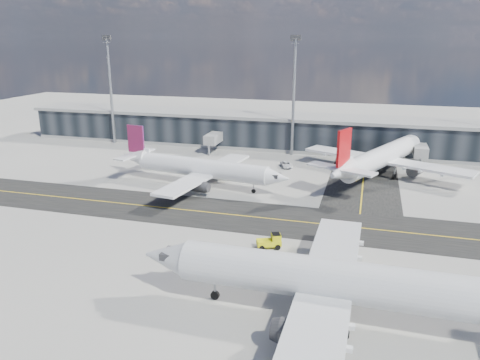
{
  "coord_description": "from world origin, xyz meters",
  "views": [
    {
      "loc": [
        18.39,
        -65.87,
        28.51
      ],
      "look_at": [
        -2.27,
        7.74,
        5.0
      ],
      "focal_mm": 35.0,
      "sensor_mm": 36.0,
      "label": 1
    }
  ],
  "objects": [
    {
      "name": "taxiway_lanes",
      "position": [
        3.91,
        10.74,
        0.01
      ],
      "size": [
        180.0,
        63.0,
        0.03
      ],
      "color": "black",
      "rests_on": "ground"
    },
    {
      "name": "baggage_tug",
      "position": [
        6.35,
        -6.8,
        1.06
      ],
      "size": [
        3.72,
        2.77,
        2.11
      ],
      "rotation": [
        0.0,
        0.0,
        -1.18
      ],
      "color": "yellow",
      "rests_on": "ground"
    },
    {
      "name": "service_van",
      "position": [
        0.8,
        35.8,
        0.64
      ],
      "size": [
        3.68,
        5.09,
        1.29
      ],
      "primitive_type": "imported",
      "rotation": [
        0.0,
        0.0,
        0.37
      ],
      "color": "white",
      "rests_on": "ground"
    },
    {
      "name": "ground",
      "position": [
        0.0,
        0.0,
        0.0
      ],
      "size": [
        300.0,
        300.0,
        0.0
      ],
      "primitive_type": "plane",
      "color": "gray",
      "rests_on": "ground"
    },
    {
      "name": "floodlight_masts",
      "position": [
        0.0,
        48.0,
        15.61
      ],
      "size": [
        102.5,
        0.7,
        28.9
      ],
      "color": "gray",
      "rests_on": "ground"
    },
    {
      "name": "terminal_concourse",
      "position": [
        0.04,
        54.93,
        4.09
      ],
      "size": [
        152.0,
        19.8,
        8.8
      ],
      "color": "black",
      "rests_on": "ground"
    },
    {
      "name": "airliner_redtail",
      "position": [
        21.35,
        34.14,
        4.21
      ],
      "size": [
        35.46,
        41.07,
        12.75
      ],
      "rotation": [
        0.0,
        0.0,
        -0.42
      ],
      "color": "white",
      "rests_on": "ground"
    },
    {
      "name": "airliner_af",
      "position": [
        -13.36,
        17.75,
        3.63
      ],
      "size": [
        37.03,
        31.71,
        10.98
      ],
      "rotation": [
        0.0,
        0.0,
        -1.73
      ],
      "color": "white",
      "rests_on": "ground"
    },
    {
      "name": "airliner_near",
      "position": [
        17.11,
        -21.86,
        4.39
      ],
      "size": [
        44.68,
        38.01,
        13.28
      ],
      "rotation": [
        0.0,
        0.0,
        1.56
      ],
      "color": "silver",
      "rests_on": "ground"
    }
  ]
}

